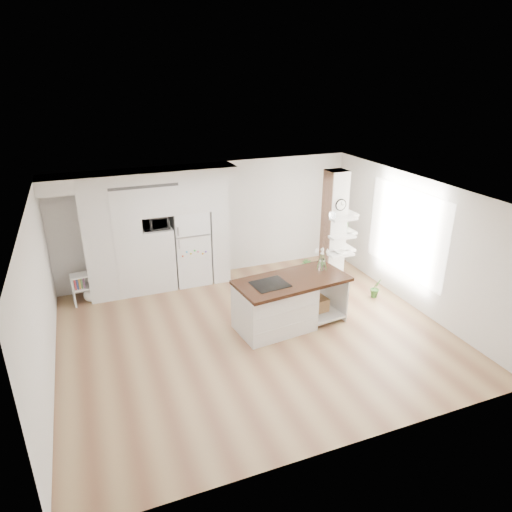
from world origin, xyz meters
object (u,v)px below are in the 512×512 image
(refrigerator, at_px, (191,247))
(floor_plant_a, at_px, (376,288))
(kitchen_island, at_px, (280,304))
(bookshelf, at_px, (88,289))

(refrigerator, bearing_deg, floor_plant_a, -32.30)
(refrigerator, relative_size, floor_plant_a, 4.00)
(refrigerator, distance_m, kitchen_island, 2.84)
(refrigerator, xyz_separation_m, floor_plant_a, (3.52, -2.23, -0.66))
(kitchen_island, bearing_deg, refrigerator, 105.78)
(bookshelf, xyz_separation_m, floor_plant_a, (5.84, -2.05, -0.07))
(kitchen_island, distance_m, floor_plant_a, 2.50)
(refrigerator, distance_m, floor_plant_a, 4.22)
(refrigerator, xyz_separation_m, kitchen_island, (1.07, -2.61, -0.37))
(bookshelf, bearing_deg, floor_plant_a, -26.32)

